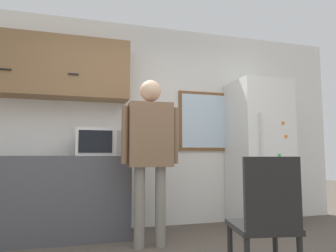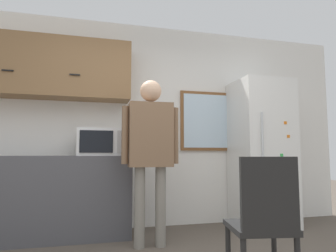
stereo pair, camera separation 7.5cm
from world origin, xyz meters
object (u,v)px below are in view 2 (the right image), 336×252
at_px(refrigerator, 261,152).
at_px(chair, 264,218).
at_px(microwave, 100,142).
at_px(person, 150,143).

distance_m(refrigerator, chair, 2.06).
xyz_separation_m(microwave, chair, (1.06, -1.71, -0.58)).
bearing_deg(chair, microwave, -48.06).
xyz_separation_m(person, chair, (0.56, -1.20, -0.56)).
bearing_deg(microwave, person, -45.46).
height_order(microwave, person, person).
bearing_deg(chair, refrigerator, -111.74).
relative_size(microwave, chair, 0.56).
relative_size(person, refrigerator, 0.90).
height_order(microwave, refrigerator, refrigerator).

